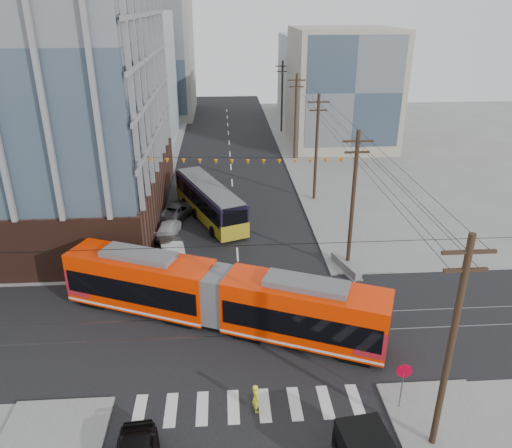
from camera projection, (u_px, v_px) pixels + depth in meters
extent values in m
plane|color=slate|center=(246.00, 367.00, 28.51)|extent=(160.00, 160.00, 0.00)
cube|color=#8C99A5|center=(108.00, 80.00, 71.17)|extent=(18.00, 16.00, 18.00)
cube|color=gray|center=(342.00, 89.00, 69.99)|extent=(14.00, 14.00, 16.00)
cube|color=gray|center=(147.00, 58.00, 89.17)|extent=(16.00, 18.00, 20.00)
cube|color=#8C99A5|center=(327.00, 76.00, 88.75)|extent=(16.00, 16.00, 14.00)
cylinder|color=black|center=(450.00, 350.00, 21.34)|extent=(0.30, 0.30, 11.00)
cylinder|color=black|center=(282.00, 97.00, 77.83)|extent=(0.30, 0.30, 11.00)
imported|color=#A3A3A3|center=(171.00, 249.00, 40.39)|extent=(2.79, 5.32, 1.67)
imported|color=silver|center=(168.00, 229.00, 44.43)|extent=(2.28, 4.62, 1.29)
imported|color=#444548|center=(178.00, 210.00, 48.33)|extent=(4.07, 5.44, 1.37)
imported|color=yellow|center=(256.00, 398.00, 25.18)|extent=(0.50, 0.66, 1.63)
cube|color=gray|center=(346.00, 266.00, 38.63)|extent=(1.89, 3.85, 0.75)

